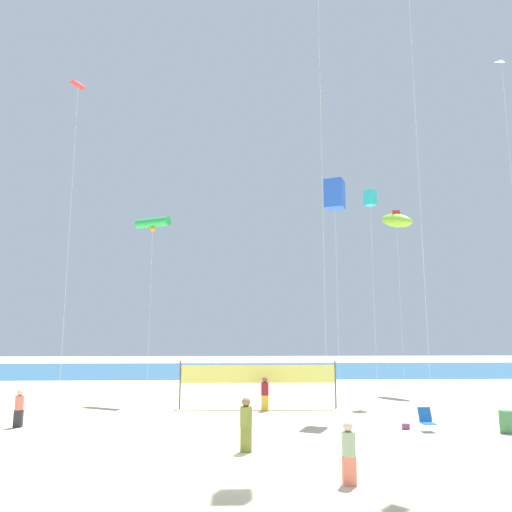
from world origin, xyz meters
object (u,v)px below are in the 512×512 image
(trash_barrel, at_px, (507,422))
(volleyball_net, at_px, (258,376))
(beachgoer_sage_shirt, at_px, (349,451))
(folding_beach_chair, at_px, (426,419))
(kite_green_diamond, at_px, (503,70))
(kite_red_diamond, at_px, (79,89))
(beachgoer_maroon_shirt, at_px, (265,393))
(kite_green_tube, at_px, (153,223))
(beach_handbag, at_px, (406,427))
(kite_blue_box, at_px, (335,195))
(kite_lime_inflatable, at_px, (397,221))
(kite_cyan_box, at_px, (370,198))
(beachgoer_coral_shirt, at_px, (19,407))
(beachgoer_olive_shirt, at_px, (246,423))

(trash_barrel, distance_m, volleyball_net, 11.33)
(beachgoer_sage_shirt, relative_size, folding_beach_chair, 1.80)
(folding_beach_chair, distance_m, kite_green_diamond, 17.56)
(kite_red_diamond, height_order, kite_green_diamond, kite_green_diamond)
(beachgoer_maroon_shirt, distance_m, kite_green_tube, 12.30)
(beachgoer_sage_shirt, xyz_separation_m, beach_handbag, (3.87, 6.84, -0.74))
(trash_barrel, xyz_separation_m, volleyball_net, (-9.46, 6.10, 1.21))
(kite_blue_box, bearing_deg, beachgoer_maroon_shirt, 159.14)
(beachgoer_sage_shirt, relative_size, kite_lime_inflatable, 0.13)
(kite_red_diamond, height_order, kite_blue_box, kite_red_diamond)
(kite_green_diamond, height_order, kite_lime_inflatable, kite_green_diamond)
(beachgoer_maroon_shirt, distance_m, trash_barrel, 10.68)
(folding_beach_chair, distance_m, volleyball_net, 8.65)
(trash_barrel, height_order, kite_cyan_box, kite_cyan_box)
(beach_handbag, distance_m, kite_cyan_box, 14.10)
(kite_cyan_box, height_order, kite_lime_inflatable, kite_cyan_box)
(beachgoer_coral_shirt, relative_size, volleyball_net, 0.19)
(volleyball_net, bearing_deg, kite_lime_inflatable, 34.05)
(kite_red_diamond, height_order, kite_cyan_box, kite_red_diamond)
(kite_lime_inflatable, bearing_deg, beachgoer_olive_shirt, -124.67)
(beachgoer_maroon_shirt, xyz_separation_m, volleyball_net, (-0.31, 0.63, 0.75))
(beachgoer_coral_shirt, xyz_separation_m, folding_beach_chair, (16.56, -1.33, -0.35))
(volleyball_net, bearing_deg, folding_beach_chair, -41.06)
(kite_cyan_box, bearing_deg, beachgoer_maroon_shirt, -154.57)
(beachgoer_olive_shirt, height_order, beach_handbag, beachgoer_olive_shirt)
(beachgoer_maroon_shirt, distance_m, beach_handbag, 7.21)
(beachgoer_maroon_shirt, relative_size, beachgoer_sage_shirt, 1.04)
(volleyball_net, bearing_deg, kite_green_diamond, -15.19)
(kite_green_diamond, relative_size, kite_cyan_box, 1.43)
(beachgoer_maroon_shirt, relative_size, kite_cyan_box, 0.13)
(beachgoer_coral_shirt, bearing_deg, trash_barrel, -161.74)
(volleyball_net, distance_m, kite_green_tube, 11.34)
(folding_beach_chair, bearing_deg, beachgoer_sage_shirt, -162.00)
(beachgoer_sage_shirt, bearing_deg, beach_handbag, 11.56)
(beach_handbag, xyz_separation_m, kite_red_diamond, (-13.53, -0.83, 13.85))
(kite_green_tube, bearing_deg, volleyball_net, -29.11)
(trash_barrel, distance_m, beach_handbag, 3.83)
(beachgoer_sage_shirt, xyz_separation_m, kite_green_diamond, (10.34, 8.84, 16.05))
(beachgoer_sage_shirt, xyz_separation_m, beachgoer_olive_shirt, (-2.62, 3.47, 0.08))
(beachgoer_sage_shirt, xyz_separation_m, kite_red_diamond, (-9.66, 6.00, 13.11))
(volleyball_net, bearing_deg, beach_handbag, -42.85)
(beachgoer_maroon_shirt, relative_size, volleyball_net, 0.20)
(kite_blue_box, bearing_deg, kite_green_tube, 151.55)
(kite_cyan_box, bearing_deg, trash_barrel, -73.15)
(beach_handbag, distance_m, kite_blue_box, 11.29)
(beach_handbag, distance_m, kite_lime_inflatable, 16.99)
(beachgoer_olive_shirt, bearing_deg, kite_blue_box, 20.77)
(beach_handbag, xyz_separation_m, kite_green_diamond, (6.47, 2.01, 16.78))
(beachgoer_sage_shirt, distance_m, folding_beach_chair, 7.99)
(kite_green_diamond, bearing_deg, kite_lime_inflatable, 103.24)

